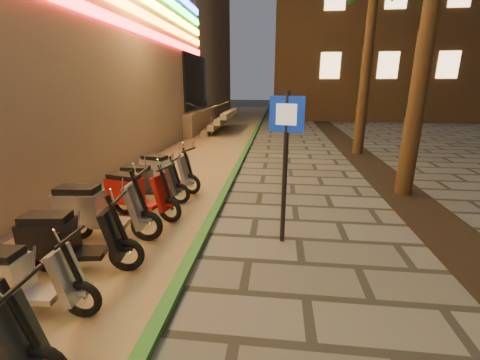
# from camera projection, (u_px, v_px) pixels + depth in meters

# --- Properties ---
(parking_strip) EXTENTS (3.40, 60.00, 0.01)m
(parking_strip) POSITION_uv_depth(u_px,v_px,m) (194.00, 161.00, 11.71)
(parking_strip) COLOR #8C7251
(parking_strip) RESTS_ON ground
(green_curb) EXTENTS (0.18, 60.00, 0.10)m
(green_curb) POSITION_uv_depth(u_px,v_px,m) (241.00, 161.00, 11.50)
(green_curb) COLOR #266425
(green_curb) RESTS_ON ground
(planting_strip) EXTENTS (1.20, 40.00, 0.02)m
(planting_strip) POSITION_uv_depth(u_px,v_px,m) (440.00, 227.00, 6.25)
(planting_strip) COLOR black
(planting_strip) RESTS_ON ground
(pedestrian_sign) EXTENTS (0.55, 0.19, 2.58)m
(pedestrian_sign) POSITION_uv_depth(u_px,v_px,m) (286.00, 148.00, 5.23)
(pedestrian_sign) COLOR black
(pedestrian_sign) RESTS_ON ground
(scooter_6) EXTENTS (1.56, 0.55, 1.10)m
(scooter_6) POSITION_uv_depth(u_px,v_px,m) (18.00, 279.00, 3.76)
(scooter_6) COLOR black
(scooter_6) RESTS_ON ground
(scooter_7) EXTENTS (1.71, 0.70, 1.20)m
(scooter_7) POSITION_uv_depth(u_px,v_px,m) (68.00, 240.00, 4.61)
(scooter_7) COLOR black
(scooter_7) RESTS_ON ground
(scooter_8) EXTENTS (1.85, 0.65, 1.30)m
(scooter_8) POSITION_uv_depth(u_px,v_px,m) (96.00, 210.00, 5.58)
(scooter_8) COLOR black
(scooter_8) RESTS_ON ground
(scooter_9) EXTENTS (1.69, 0.80, 1.19)m
(scooter_9) POSITION_uv_depth(u_px,v_px,m) (135.00, 193.00, 6.60)
(scooter_9) COLOR black
(scooter_9) RESTS_ON ground
(scooter_10) EXTENTS (1.60, 0.56, 1.13)m
(scooter_10) POSITION_uv_depth(u_px,v_px,m) (147.00, 182.00, 7.42)
(scooter_10) COLOR black
(scooter_10) RESTS_ON ground
(scooter_11) EXTENTS (1.68, 0.85, 1.19)m
(scooter_11) POSITION_uv_depth(u_px,v_px,m) (164.00, 171.00, 8.30)
(scooter_11) COLOR black
(scooter_11) RESTS_ON ground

